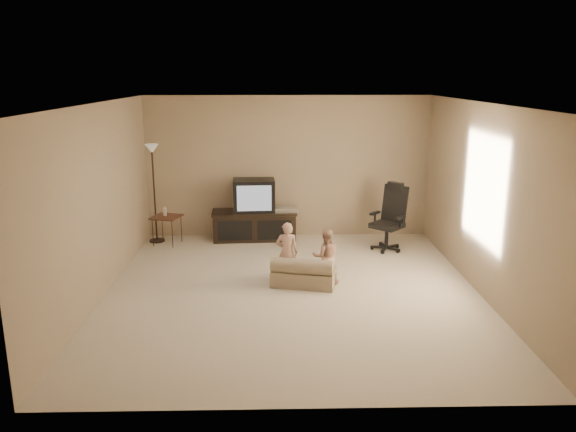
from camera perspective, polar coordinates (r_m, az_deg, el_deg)
name	(u,v)px	position (r m, az deg, el deg)	size (l,w,h in m)	color
floor	(292,291)	(7.66, 0.43, -7.64)	(5.50, 5.50, 0.00)	beige
room_shell	(292,181)	(7.23, 0.46, 3.59)	(5.50, 5.50, 5.50)	white
tv_stand	(255,215)	(9.90, -3.41, 0.14)	(1.53, 0.63, 1.08)	black
office_chair	(389,226)	(9.47, 10.25, -0.99)	(0.73, 0.73, 1.12)	black
side_table	(166,217)	(9.80, -12.25, -0.10)	(0.55, 0.55, 0.67)	brown
floor_lamp	(153,171)	(9.84, -13.55, 4.44)	(0.27, 0.27, 1.71)	#322016
child_sofa	(303,274)	(7.79, 1.55, -5.91)	(0.94, 0.66, 0.42)	tan
toddler_left	(287,252)	(7.87, -0.09, -3.69)	(0.31, 0.23, 0.86)	tan
toddler_right	(326,256)	(7.83, 3.85, -4.10)	(0.38, 0.21, 0.79)	tan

